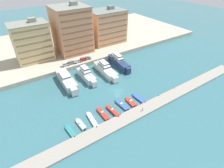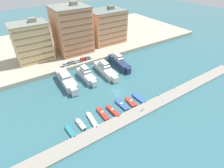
{
  "view_description": "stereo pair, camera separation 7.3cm",
  "coord_description": "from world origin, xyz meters",
  "px_view_note": "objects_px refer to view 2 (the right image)",
  "views": [
    {
      "loc": [
        -35.34,
        -49.29,
        46.45
      ],
      "look_at": [
        -0.9,
        2.84,
        2.5
      ],
      "focal_mm": 28.0,
      "sensor_mm": 36.0,
      "label": 1
    },
    {
      "loc": [
        -35.28,
        -49.33,
        46.45
      ],
      "look_at": [
        -0.9,
        2.84,
        2.5
      ],
      "focal_mm": 28.0,
      "sensor_mm": 36.0,
      "label": 2
    }
  ],
  "objects_px": {
    "yacht_ivory_mid_left": "(105,70)",
    "yacht_navy_center_left": "(119,62)",
    "yacht_silver_left": "(86,75)",
    "car_grey_center": "(87,58)",
    "motorboat_teal_far_left": "(70,131)",
    "car_grey_left": "(71,62)",
    "car_red_center_left": "(82,59)",
    "motorboat_red_center": "(113,111)",
    "yacht_silver_far_left": "(67,80)",
    "pedestrian_near_edge": "(143,109)",
    "motorboat_grey_left": "(81,124)",
    "car_silver_far_left": "(65,64)",
    "motorboat_red_mid_right": "(131,102)",
    "motorboat_cream_mid_left": "(92,120)",
    "motorboat_red_center_left": "(103,114)",
    "motorboat_blue_center_right": "(122,105)",
    "motorboat_blue_right": "(139,98)",
    "car_silver_mid_left": "(77,61)"
  },
  "relations": [
    {
      "from": "car_red_center_left",
      "to": "motorboat_red_center_left",
      "type": "bearing_deg",
      "value": -105.24
    },
    {
      "from": "motorboat_red_center_left",
      "to": "car_grey_center",
      "type": "xyz_separation_m",
      "value": [
        13.59,
        39.0,
        2.77
      ]
    },
    {
      "from": "motorboat_grey_left",
      "to": "car_grey_left",
      "type": "bearing_deg",
      "value": 71.69
    },
    {
      "from": "motorboat_cream_mid_left",
      "to": "motorboat_blue_center_right",
      "type": "height_order",
      "value": "motorboat_cream_mid_left"
    },
    {
      "from": "yacht_silver_left",
      "to": "motorboat_red_mid_right",
      "type": "distance_m",
      "value": 26.34
    },
    {
      "from": "yacht_silver_left",
      "to": "motorboat_red_mid_right",
      "type": "relative_size",
      "value": 2.6
    },
    {
      "from": "yacht_navy_center_left",
      "to": "car_silver_mid_left",
      "type": "xyz_separation_m",
      "value": [
        -18.79,
        11.75,
        0.91
      ]
    },
    {
      "from": "motorboat_red_center",
      "to": "motorboat_blue_center_right",
      "type": "distance_m",
      "value": 5.01
    },
    {
      "from": "yacht_navy_center_left",
      "to": "motorboat_cream_mid_left",
      "type": "bearing_deg",
      "value": -138.54
    },
    {
      "from": "motorboat_grey_left",
      "to": "car_red_center_left",
      "type": "bearing_deg",
      "value": 63.46
    },
    {
      "from": "motorboat_cream_mid_left",
      "to": "motorboat_blue_right",
      "type": "bearing_deg",
      "value": -0.3
    },
    {
      "from": "motorboat_red_center",
      "to": "pedestrian_near_edge",
      "type": "bearing_deg",
      "value": -33.12
    },
    {
      "from": "motorboat_teal_far_left",
      "to": "car_grey_left",
      "type": "xyz_separation_m",
      "value": [
        17.1,
        39.95,
        2.84
      ]
    },
    {
      "from": "yacht_ivory_mid_left",
      "to": "motorboat_teal_far_left",
      "type": "height_order",
      "value": "yacht_ivory_mid_left"
    },
    {
      "from": "yacht_silver_far_left",
      "to": "car_red_center_left",
      "type": "distance_m",
      "value": 19.31
    },
    {
      "from": "car_silver_far_left",
      "to": "car_grey_center",
      "type": "relative_size",
      "value": 1.0
    },
    {
      "from": "motorboat_blue_center_right",
      "to": "car_silver_far_left",
      "type": "relative_size",
      "value": 1.82
    },
    {
      "from": "yacht_navy_center_left",
      "to": "car_grey_center",
      "type": "bearing_deg",
      "value": 136.85
    },
    {
      "from": "yacht_silver_far_left",
      "to": "car_silver_mid_left",
      "type": "distance_m",
      "value": 17.1
    },
    {
      "from": "motorboat_blue_right",
      "to": "yacht_navy_center_left",
      "type": "bearing_deg",
      "value": 71.34
    },
    {
      "from": "car_grey_center",
      "to": "car_silver_far_left",
      "type": "bearing_deg",
      "value": -179.34
    },
    {
      "from": "motorboat_teal_far_left",
      "to": "motorboat_cream_mid_left",
      "type": "bearing_deg",
      "value": 3.51
    },
    {
      "from": "yacht_navy_center_left",
      "to": "motorboat_blue_center_right",
      "type": "distance_m",
      "value": 32.24
    },
    {
      "from": "yacht_ivory_mid_left",
      "to": "yacht_navy_center_left",
      "type": "distance_m",
      "value": 10.54
    },
    {
      "from": "yacht_navy_center_left",
      "to": "motorboat_red_mid_right",
      "type": "xyz_separation_m",
      "value": [
        -13.59,
        -27.55,
        -1.9
      ]
    },
    {
      "from": "yacht_silver_left",
      "to": "car_silver_far_left",
      "type": "relative_size",
      "value": 3.97
    },
    {
      "from": "motorboat_red_center",
      "to": "car_grey_left",
      "type": "relative_size",
      "value": 1.82
    },
    {
      "from": "motorboat_red_center_left",
      "to": "car_silver_mid_left",
      "type": "relative_size",
      "value": 1.84
    },
    {
      "from": "yacht_silver_left",
      "to": "yacht_navy_center_left",
      "type": "bearing_deg",
      "value": 6.11
    },
    {
      "from": "yacht_navy_center_left",
      "to": "motorboat_blue_right",
      "type": "relative_size",
      "value": 2.75
    },
    {
      "from": "yacht_navy_center_left",
      "to": "motorboat_red_center",
      "type": "xyz_separation_m",
      "value": [
        -22.53,
        -27.88,
        -1.79
      ]
    },
    {
      "from": "motorboat_grey_left",
      "to": "car_silver_far_left",
      "type": "xyz_separation_m",
      "value": [
        9.73,
        38.96,
        2.78
      ]
    },
    {
      "from": "yacht_silver_left",
      "to": "car_grey_center",
      "type": "bearing_deg",
      "value": 61.5
    },
    {
      "from": "yacht_silver_far_left",
      "to": "pedestrian_near_edge",
      "type": "relative_size",
      "value": 13.18
    },
    {
      "from": "motorboat_grey_left",
      "to": "yacht_ivory_mid_left",
      "type": "bearing_deg",
      "value": 44.22
    },
    {
      "from": "car_grey_center",
      "to": "car_grey_left",
      "type": "bearing_deg",
      "value": 179.85
    },
    {
      "from": "yacht_navy_center_left",
      "to": "motorboat_red_center",
      "type": "bearing_deg",
      "value": -128.94
    },
    {
      "from": "motorboat_cream_mid_left",
      "to": "motorboat_red_mid_right",
      "type": "relative_size",
      "value": 1.31
    },
    {
      "from": "motorboat_red_mid_right",
      "to": "car_red_center_left",
      "type": "xyz_separation_m",
      "value": [
        -2.19,
        39.45,
        2.8
      ]
    },
    {
      "from": "yacht_silver_far_left",
      "to": "motorboat_blue_center_right",
      "type": "bearing_deg",
      "value": -64.37
    },
    {
      "from": "yacht_silver_far_left",
      "to": "yacht_navy_center_left",
      "type": "height_order",
      "value": "yacht_navy_center_left"
    },
    {
      "from": "car_grey_left",
      "to": "car_red_center_left",
      "type": "bearing_deg",
      "value": -0.96
    },
    {
      "from": "yacht_silver_left",
      "to": "motorboat_teal_far_left",
      "type": "relative_size",
      "value": 2.52
    },
    {
      "from": "car_red_center_left",
      "to": "car_grey_center",
      "type": "relative_size",
      "value": 1.01
    },
    {
      "from": "motorboat_red_mid_right",
      "to": "car_grey_center",
      "type": "distance_m",
      "value": 39.64
    },
    {
      "from": "pedestrian_near_edge",
      "to": "car_grey_center",
      "type": "bearing_deg",
      "value": 89.5
    },
    {
      "from": "car_silver_mid_left",
      "to": "pedestrian_near_edge",
      "type": "xyz_separation_m",
      "value": [
        5.6,
        -45.72,
        -1.61
      ]
    },
    {
      "from": "motorboat_cream_mid_left",
      "to": "motorboat_red_center_left",
      "type": "xyz_separation_m",
      "value": [
        4.66,
        0.41,
        0.02
      ]
    },
    {
      "from": "yacht_silver_left",
      "to": "pedestrian_near_edge",
      "type": "bearing_deg",
      "value": -77.06
    },
    {
      "from": "yacht_silver_far_left",
      "to": "motorboat_grey_left",
      "type": "distance_m",
      "value": 26.58
    }
  ]
}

